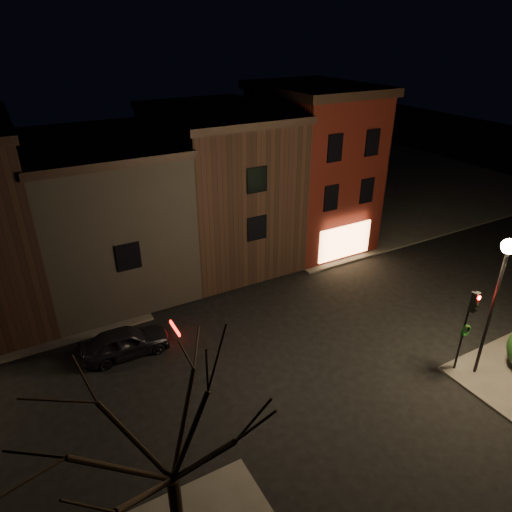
{
  "coord_description": "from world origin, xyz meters",
  "views": [
    {
      "loc": [
        -9.98,
        -15.03,
        13.89
      ],
      "look_at": [
        0.27,
        3.36,
        3.2
      ],
      "focal_mm": 32.0,
      "sensor_mm": 36.0,
      "label": 1
    }
  ],
  "objects": [
    {
      "name": "parked_car_a",
      "position": [
        -6.96,
        2.92,
        0.69
      ],
      "size": [
        4.12,
        1.75,
        1.39
      ],
      "primitive_type": "imported",
      "rotation": [
        0.0,
        0.0,
        1.54
      ],
      "color": "black",
      "rests_on": "ground"
    },
    {
      "name": "traffic_signal",
      "position": [
        5.6,
        -5.51,
        2.81
      ],
      "size": [
        0.58,
        0.38,
        4.05
      ],
      "color": "black",
      "rests_on": "sidewalk_near_right"
    },
    {
      "name": "street_lamp_near",
      "position": [
        6.2,
        -6.0,
        5.18
      ],
      "size": [
        0.6,
        0.6,
        6.48
      ],
      "color": "black",
      "rests_on": "sidewalk_near_right"
    },
    {
      "name": "row_building_b",
      "position": [
        -5.75,
        10.5,
        4.33
      ],
      "size": [
        7.8,
        10.3,
        8.4
      ],
      "color": "black",
      "rests_on": "ground"
    },
    {
      "name": "row_building_a",
      "position": [
        1.5,
        10.5,
        4.83
      ],
      "size": [
        7.3,
        10.3,
        9.4
      ],
      "color": "black",
      "rests_on": "ground"
    },
    {
      "name": "corner_building",
      "position": [
        8.0,
        9.47,
        5.4
      ],
      "size": [
        6.5,
        8.5,
        10.5
      ],
      "color": "#4E120D",
      "rests_on": "ground"
    },
    {
      "name": "ground",
      "position": [
        0.0,
        0.0,
        0.0
      ],
      "size": [
        120.0,
        120.0,
        0.0
      ],
      "primitive_type": "plane",
      "color": "black",
      "rests_on": "ground"
    },
    {
      "name": "bare_tree_left",
      "position": [
        -8.0,
        -7.0,
        5.43
      ],
      "size": [
        5.6,
        5.6,
        7.5
      ],
      "color": "black",
      "rests_on": "sidewalk_near_left"
    },
    {
      "name": "sidewalk_far_right",
      "position": [
        20.0,
        20.0,
        0.06
      ],
      "size": [
        30.0,
        30.0,
        0.12
      ],
      "primitive_type": "cube",
      "color": "#2D2B28",
      "rests_on": "ground"
    }
  ]
}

